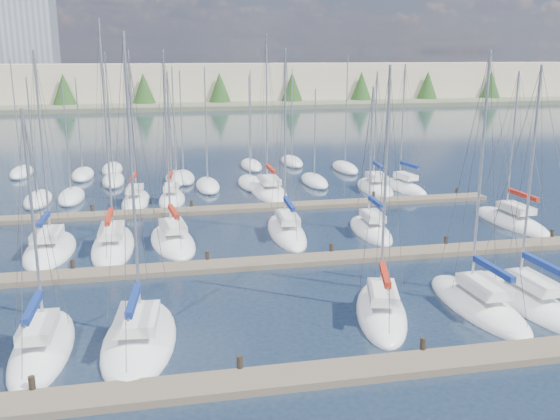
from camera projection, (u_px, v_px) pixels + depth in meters
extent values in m
plane|color=#1E2B3D|center=(207.00, 154.00, 80.44)|extent=(400.00, 400.00, 0.00)
cube|color=#6B5E4C|center=(340.00, 372.00, 25.38)|extent=(44.00, 1.80, 0.35)
cylinder|color=#2D261C|center=(33.00, 389.00, 23.81)|extent=(0.26, 0.26, 1.10)
cylinder|color=#2D261C|center=(240.00, 368.00, 25.40)|extent=(0.26, 0.26, 1.10)
cylinder|color=#2D261C|center=(423.00, 350.00, 26.99)|extent=(0.26, 0.26, 1.10)
cube|color=#6B5E4C|center=(273.00, 262.00, 38.66)|extent=(44.00, 1.80, 0.35)
cylinder|color=#2D261C|center=(73.00, 269.00, 37.09)|extent=(0.26, 0.26, 1.10)
cylinder|color=#2D261C|center=(207.00, 260.00, 38.68)|extent=(0.26, 0.26, 1.10)
cylinder|color=#2D261C|center=(331.00, 251.00, 40.27)|extent=(0.26, 0.26, 1.10)
cylinder|color=#2D261C|center=(446.00, 244.00, 41.86)|extent=(0.26, 0.26, 1.10)
cylinder|color=#2D261C|center=(552.00, 237.00, 43.45)|extent=(0.26, 0.26, 1.10)
cube|color=#6B5E4C|center=(241.00, 208.00, 51.94)|extent=(44.00, 1.80, 0.35)
cylinder|color=#2D261C|center=(92.00, 211.00, 50.37)|extent=(0.26, 0.26, 1.10)
cylinder|color=#2D261C|center=(192.00, 207.00, 51.96)|extent=(0.26, 0.26, 1.10)
cylinder|color=#2D261C|center=(285.00, 202.00, 53.55)|extent=(0.26, 0.26, 1.10)
cylinder|color=#2D261C|center=(373.00, 198.00, 55.14)|extent=(0.26, 0.26, 1.10)
cylinder|color=#2D261C|center=(457.00, 194.00, 56.73)|extent=(0.26, 0.26, 1.10)
ellipsoid|color=white|center=(136.00, 203.00, 54.42)|extent=(3.08, 7.76, 1.60)
cube|color=black|center=(136.00, 203.00, 54.42)|extent=(1.57, 3.73, 0.12)
cube|color=silver|center=(135.00, 189.00, 53.73)|extent=(1.53, 2.76, 0.50)
cylinder|color=#9EA0A5|center=(132.00, 121.00, 53.28)|extent=(0.14, 0.14, 11.89)
cylinder|color=#9EA0A5|center=(133.00, 178.00, 52.89)|extent=(0.44, 3.17, 0.10)
cube|color=#9D1E11|center=(133.00, 177.00, 52.86)|extent=(0.61, 2.93, 0.30)
ellipsoid|color=white|center=(173.00, 243.00, 42.99)|extent=(3.70, 8.44, 1.60)
cube|color=maroon|center=(173.00, 243.00, 42.99)|extent=(1.89, 4.06, 0.12)
cube|color=silver|center=(173.00, 226.00, 42.30)|extent=(1.87, 3.01, 0.50)
cylinder|color=#9EA0A5|center=(167.00, 140.00, 41.87)|extent=(0.14, 0.14, 11.89)
cylinder|color=#9EA0A5|center=(174.00, 213.00, 41.43)|extent=(0.46, 3.43, 0.10)
cube|color=#9D1E11|center=(174.00, 212.00, 41.40)|extent=(0.63, 3.18, 0.30)
ellipsoid|color=white|center=(43.00, 350.00, 27.48)|extent=(2.73, 8.17, 1.60)
cube|color=black|center=(43.00, 350.00, 27.48)|extent=(1.41, 3.92, 0.12)
cube|color=silver|center=(38.00, 327.00, 26.78)|extent=(1.46, 2.87, 0.50)
cylinder|color=#9EA0A5|center=(33.00, 220.00, 26.67)|extent=(0.14, 0.14, 9.48)
cylinder|color=#9EA0A5|center=(33.00, 310.00, 25.90)|extent=(0.19, 3.40, 0.10)
cube|color=navy|center=(33.00, 308.00, 25.87)|extent=(0.38, 3.14, 0.30)
ellipsoid|color=white|center=(269.00, 193.00, 58.19)|extent=(3.07, 9.10, 1.60)
cube|color=maroon|center=(269.00, 193.00, 58.19)|extent=(1.59, 4.37, 0.12)
cube|color=silver|center=(269.00, 180.00, 57.44)|extent=(1.68, 3.19, 0.50)
cylinder|color=#9EA0A5|center=(267.00, 109.00, 56.98)|extent=(0.14, 0.14, 13.34)
cylinder|color=#9EA0A5|center=(271.00, 170.00, 56.49)|extent=(0.11, 3.82, 0.10)
cube|color=#9D1E11|center=(271.00, 169.00, 56.46)|extent=(0.31, 3.51, 0.30)
ellipsoid|color=white|center=(477.00, 307.00, 32.17)|extent=(3.05, 8.72, 1.60)
cube|color=black|center=(477.00, 307.00, 32.17)|extent=(1.57, 4.19, 0.12)
cube|color=silver|center=(484.00, 286.00, 31.45)|extent=(1.62, 3.07, 0.50)
cylinder|color=#9EA0A5|center=(481.00, 172.00, 31.11)|extent=(0.14, 0.14, 11.83)
cylinder|color=#9EA0A5|center=(493.00, 271.00, 30.54)|extent=(0.21, 3.63, 0.10)
cube|color=navy|center=(493.00, 269.00, 30.51)|extent=(0.40, 3.34, 0.30)
ellipsoid|color=white|center=(511.00, 223.00, 47.92)|extent=(3.19, 8.90, 1.60)
cube|color=silver|center=(516.00, 208.00, 47.19)|extent=(1.66, 3.15, 0.50)
cylinder|color=#9EA0A5|center=(513.00, 141.00, 47.04)|extent=(0.14, 0.14, 10.36)
cylinder|color=#9EA0A5|center=(523.00, 196.00, 46.27)|extent=(0.30, 3.68, 0.10)
cube|color=#9D1E11|center=(523.00, 195.00, 46.24)|extent=(0.49, 3.40, 0.30)
ellipsoid|color=white|center=(527.00, 303.00, 32.69)|extent=(2.91, 9.19, 1.60)
cube|color=black|center=(527.00, 303.00, 32.69)|extent=(1.50, 4.42, 0.12)
cube|color=silver|center=(535.00, 282.00, 31.94)|extent=(1.53, 3.24, 0.50)
cylinder|color=#9EA0A5|center=(531.00, 176.00, 31.75)|extent=(0.14, 0.14, 11.12)
cylinder|color=#9EA0A5|center=(546.00, 268.00, 31.00)|extent=(0.25, 3.82, 0.10)
cube|color=navy|center=(546.00, 265.00, 30.97)|extent=(0.44, 3.52, 0.30)
ellipsoid|color=white|center=(286.00, 233.00, 45.26)|extent=(2.99, 9.28, 1.60)
cube|color=silver|center=(288.00, 217.00, 44.50)|extent=(1.54, 3.28, 0.50)
cylinder|color=#9EA0A5|center=(285.00, 135.00, 44.22)|extent=(0.14, 0.14, 11.99)
cylinder|color=#9EA0A5|center=(289.00, 206.00, 43.54)|extent=(0.31, 3.85, 0.10)
cube|color=navy|center=(289.00, 204.00, 43.51)|extent=(0.50, 3.55, 0.30)
ellipsoid|color=white|center=(403.00, 189.00, 59.96)|extent=(3.40, 7.76, 1.60)
cube|color=silver|center=(406.00, 176.00, 59.30)|extent=(1.62, 2.79, 0.50)
cylinder|color=#9EA0A5|center=(403.00, 122.00, 58.94)|extent=(0.14, 0.14, 10.63)
cylinder|color=#9EA0A5|center=(410.00, 166.00, 58.50)|extent=(0.62, 3.12, 0.10)
cube|color=navy|center=(410.00, 165.00, 58.47)|extent=(0.78, 2.91, 0.30)
ellipsoid|color=white|center=(113.00, 247.00, 42.00)|extent=(2.98, 9.79, 1.60)
cube|color=silver|center=(111.00, 231.00, 41.22)|extent=(1.59, 3.44, 0.50)
cylinder|color=#9EA0A5|center=(106.00, 128.00, 40.79)|extent=(0.14, 0.14, 13.79)
cylinder|color=#9EA0A5|center=(109.00, 218.00, 40.22)|extent=(0.19, 4.09, 0.10)
cube|color=#9D1E11|center=(109.00, 216.00, 40.19)|extent=(0.38, 3.76, 0.30)
ellipsoid|color=white|center=(375.00, 189.00, 59.88)|extent=(3.63, 8.33, 1.60)
cube|color=silver|center=(376.00, 176.00, 59.17)|extent=(1.84, 2.97, 0.50)
cylinder|color=#9EA0A5|center=(375.00, 125.00, 59.02)|extent=(0.14, 0.14, 9.95)
cylinder|color=#9EA0A5|center=(379.00, 167.00, 58.29)|extent=(0.43, 3.39, 0.10)
cube|color=navy|center=(379.00, 165.00, 58.26)|extent=(0.60, 3.14, 0.30)
ellipsoid|color=white|center=(172.00, 201.00, 55.03)|extent=(2.94, 6.41, 1.60)
cube|color=silver|center=(171.00, 187.00, 54.41)|extent=(1.48, 2.29, 0.50)
cylinder|color=#9EA0A5|center=(170.00, 131.00, 54.00)|extent=(0.14, 0.14, 10.12)
cylinder|color=#9EA0A5|center=(170.00, 177.00, 53.67)|extent=(0.39, 2.60, 0.10)
cube|color=#9D1E11|center=(170.00, 175.00, 53.64)|extent=(0.57, 2.41, 0.30)
ellipsoid|color=white|center=(370.00, 232.00, 45.58)|extent=(2.72, 7.35, 1.60)
cube|color=black|center=(370.00, 232.00, 45.58)|extent=(1.40, 3.53, 0.12)
cube|color=silver|center=(373.00, 216.00, 44.91)|extent=(1.43, 2.60, 0.50)
cylinder|color=#9EA0A5|center=(371.00, 153.00, 44.72)|extent=(0.14, 0.14, 9.39)
cylinder|color=#9EA0A5|center=(376.00, 204.00, 44.10)|extent=(0.25, 3.04, 0.10)
cube|color=navy|center=(376.00, 202.00, 44.07)|extent=(0.44, 2.81, 0.30)
ellipsoid|color=white|center=(140.00, 341.00, 28.34)|extent=(4.16, 9.02, 1.60)
cube|color=silver|center=(137.00, 319.00, 27.60)|extent=(2.10, 3.23, 0.50)
cylinder|color=#9EA0A5|center=(132.00, 180.00, 27.21)|extent=(0.14, 0.14, 12.56)
cylinder|color=#9EA0A5|center=(134.00, 303.00, 26.67)|extent=(0.48, 3.66, 0.10)
cube|color=navy|center=(133.00, 300.00, 26.64)|extent=(0.65, 3.39, 0.30)
ellipsoid|color=white|center=(381.00, 314.00, 31.32)|extent=(4.51, 8.25, 1.60)
cube|color=maroon|center=(381.00, 314.00, 31.32)|extent=(2.26, 3.99, 0.12)
cube|color=silver|center=(383.00, 292.00, 30.62)|extent=(2.05, 3.02, 0.50)
cylinder|color=#9EA0A5|center=(385.00, 182.00, 30.30)|extent=(0.14, 0.14, 11.14)
cylinder|color=#9EA0A5|center=(385.00, 277.00, 29.75)|extent=(1.00, 3.21, 0.10)
cube|color=#9D1E11|center=(385.00, 274.00, 29.72)|extent=(1.12, 3.01, 0.30)
ellipsoid|color=white|center=(50.00, 251.00, 41.12)|extent=(3.42, 8.30, 1.60)
cube|color=black|center=(50.00, 251.00, 41.12)|extent=(1.77, 3.99, 0.12)
cube|color=silver|center=(47.00, 234.00, 40.41)|extent=(1.82, 2.93, 0.50)
cylinder|color=#9EA0A5|center=(42.00, 145.00, 40.03)|extent=(0.14, 0.14, 11.87)
cylinder|color=#9EA0A5|center=(44.00, 221.00, 39.53)|extent=(0.23, 3.44, 0.10)
cube|color=navy|center=(44.00, 219.00, 39.50)|extent=(0.42, 3.17, 0.30)
cylinder|color=#9EA0A5|center=(16.00, 114.00, 65.12)|extent=(0.12, 0.12, 11.20)
ellipsoid|color=white|center=(22.00, 173.00, 66.66)|extent=(2.20, 6.40, 1.40)
cylinder|color=#9EA0A5|center=(181.00, 122.00, 62.48)|extent=(0.12, 0.12, 10.14)
ellipsoid|color=white|center=(184.00, 178.00, 63.89)|extent=(2.20, 6.40, 1.40)
cylinder|color=#9EA0A5|center=(174.00, 121.00, 62.10)|extent=(0.12, 0.12, 10.49)
ellipsoid|color=white|center=(176.00, 179.00, 63.55)|extent=(2.20, 6.40, 1.40)
cylinder|color=#9EA0A5|center=(292.00, 113.00, 71.80)|extent=(0.12, 0.12, 10.06)
ellipsoid|color=white|center=(292.00, 162.00, 73.20)|extent=(2.20, 6.40, 1.40)
cylinder|color=#9EA0A5|center=(79.00, 124.00, 64.22)|extent=(0.12, 0.12, 9.39)
ellipsoid|color=white|center=(83.00, 175.00, 65.53)|extent=(2.20, 6.40, 1.40)
cylinder|color=#9EA0A5|center=(32.00, 137.00, 53.04)|extent=(0.12, 0.12, 9.85)
ellipsoid|color=white|center=(38.00, 200.00, 54.41)|extent=(2.20, 6.40, 1.40)
cylinder|color=#9EA0A5|center=(67.00, 138.00, 54.26)|extent=(0.12, 0.12, 9.30)
ellipsoid|color=white|center=(72.00, 197.00, 55.56)|extent=(2.20, 6.40, 1.40)
cylinder|color=#9EA0A5|center=(347.00, 110.00, 67.71)|extent=(0.12, 0.12, 11.68)
ellipsoid|color=white|center=(345.00, 168.00, 69.31)|extent=(2.20, 6.40, 1.40)
cylinder|color=#9EA0A5|center=(250.00, 127.00, 59.85)|extent=(0.12, 0.12, 9.76)
ellipsoid|color=white|center=(250.00, 184.00, 61.21)|extent=(2.20, 6.40, 1.40)
cylinder|color=#9EA0A5|center=(108.00, 109.00, 66.92)|extent=(0.12, 0.12, 11.95)
ellipsoid|color=white|center=(112.00, 170.00, 68.55)|extent=(2.20, 6.40, 1.40)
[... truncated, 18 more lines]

